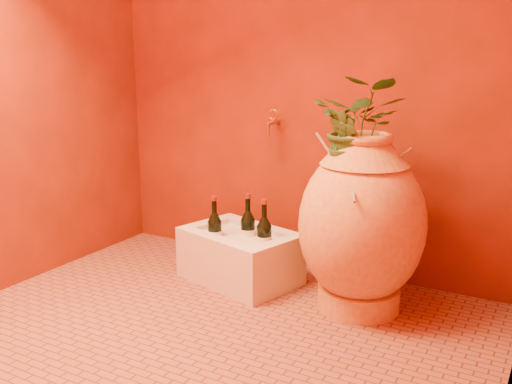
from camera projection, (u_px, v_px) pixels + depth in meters
The scene contains 11 objects.
floor at pixel (210, 331), 2.63m from camera, with size 2.50×2.50×0.00m, color brown.
wall_back at pixel (306, 53), 3.18m from camera, with size 2.50×0.02×2.50m, color #5A1B05.
wall_left at pixel (4, 53), 2.93m from camera, with size 0.02×2.00×2.50m, color #5A1B05.
amphora at pixel (362, 224), 2.78m from camera, with size 0.81×0.81×0.89m.
stone_basin at pixel (240, 257), 3.20m from camera, with size 0.71×0.58×0.29m.
wine_bottle_a at pixel (248, 232), 3.18m from camera, with size 0.08×0.08×0.34m.
wine_bottle_b at pixel (264, 239), 3.06m from camera, with size 0.08×0.08×0.34m.
wine_bottle_c at pixel (215, 233), 3.16m from camera, with size 0.08×0.08×0.33m.
wall_tap at pixel (272, 121), 3.29m from camera, with size 0.07×0.14×0.15m.
plant_main at pixel (361, 126), 2.69m from camera, with size 0.43×0.37×0.48m, color #27491A.
plant_side at pixel (346, 145), 2.64m from camera, with size 0.18×0.15×0.34m, color #27491A.
Camera 1 is at (1.37, -1.99, 1.25)m, focal length 40.00 mm.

